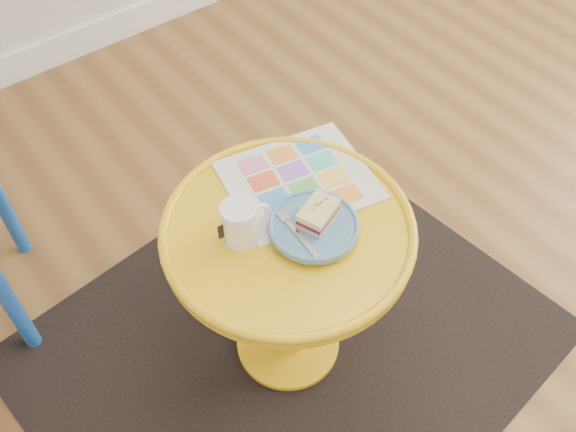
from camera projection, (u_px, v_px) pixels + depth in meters
floor at (575, 323)px, 1.82m from camera, size 4.00×4.00×0.00m
room_walls at (90, 257)px, 1.89m from camera, size 4.00×4.00×4.00m
rug at (288, 344)px, 1.77m from camera, size 1.41×1.23×0.01m
side_table at (288, 267)px, 1.48m from camera, size 0.55×0.55×0.52m
newspaper at (299, 180)px, 1.45m from camera, size 0.37×0.33×0.01m
mug at (241, 222)px, 1.31m from camera, size 0.11×0.08×0.10m
plate at (314, 227)px, 1.35m from camera, size 0.19×0.19×0.02m
cake_slice at (318, 213)px, 1.33m from camera, size 0.10×0.09×0.04m
fork at (296, 232)px, 1.33m from camera, size 0.03×0.14×0.00m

